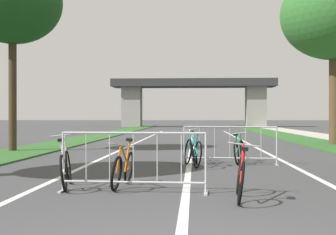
{
  "coord_description": "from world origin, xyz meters",
  "views": [
    {
      "loc": [
        0.14,
        -3.82,
        1.32
      ],
      "look_at": [
        -0.95,
        15.15,
        1.27
      ],
      "focal_mm": 48.92,
      "sensor_mm": 36.0,
      "label": 1
    }
  ],
  "objects_px": {
    "tree_right_maple_mid": "(335,15)",
    "bicycle_silver_1": "(193,150)",
    "bicycle_orange_2": "(123,168)",
    "bicycle_red_5": "(241,177)",
    "bicycle_green_4": "(239,151)",
    "bicycle_white_0": "(66,167)",
    "crowd_barrier_second": "(230,145)",
    "bicycle_teal_3": "(193,152)",
    "crowd_barrier_nearest": "(133,162)",
    "tree_left_pine_far": "(12,2)"
  },
  "relations": [
    {
      "from": "bicycle_silver_1",
      "to": "bicycle_teal_3",
      "type": "xyz_separation_m",
      "value": [
        -0.01,
        -0.96,
        0.02
      ]
    },
    {
      "from": "bicycle_teal_3",
      "to": "bicycle_green_4",
      "type": "xyz_separation_m",
      "value": [
        1.3,
        0.91,
        -0.03
      ]
    },
    {
      "from": "bicycle_teal_3",
      "to": "tree_right_maple_mid",
      "type": "bearing_deg",
      "value": 41.0
    },
    {
      "from": "tree_right_maple_mid",
      "to": "bicycle_orange_2",
      "type": "bearing_deg",
      "value": -120.99
    },
    {
      "from": "tree_left_pine_far",
      "to": "bicycle_silver_1",
      "type": "bearing_deg",
      "value": -28.46
    },
    {
      "from": "bicycle_teal_3",
      "to": "tree_left_pine_far",
      "type": "bearing_deg",
      "value": 131.42
    },
    {
      "from": "bicycle_white_0",
      "to": "crowd_barrier_nearest",
      "type": "bearing_deg",
      "value": -30.76
    },
    {
      "from": "bicycle_silver_1",
      "to": "bicycle_teal_3",
      "type": "distance_m",
      "value": 0.96
    },
    {
      "from": "bicycle_orange_2",
      "to": "bicycle_red_5",
      "type": "bearing_deg",
      "value": 155.56
    },
    {
      "from": "tree_left_pine_far",
      "to": "tree_right_maple_mid",
      "type": "height_order",
      "value": "tree_right_maple_mid"
    },
    {
      "from": "tree_right_maple_mid",
      "to": "bicycle_orange_2",
      "type": "distance_m",
      "value": 15.94
    },
    {
      "from": "bicycle_white_0",
      "to": "bicycle_orange_2",
      "type": "bearing_deg",
      "value": -5.28
    },
    {
      "from": "crowd_barrier_nearest",
      "to": "bicycle_white_0",
      "type": "relative_size",
      "value": 1.54
    },
    {
      "from": "bicycle_white_0",
      "to": "bicycle_red_5",
      "type": "height_order",
      "value": "bicycle_white_0"
    },
    {
      "from": "crowd_barrier_second",
      "to": "bicycle_white_0",
      "type": "distance_m",
      "value": 5.37
    },
    {
      "from": "bicycle_silver_1",
      "to": "bicycle_orange_2",
      "type": "distance_m",
      "value": 4.72
    },
    {
      "from": "tree_right_maple_mid",
      "to": "bicycle_teal_3",
      "type": "relative_size",
      "value": 4.69
    },
    {
      "from": "bicycle_teal_3",
      "to": "crowd_barrier_nearest",
      "type": "bearing_deg",
      "value": -117.77
    },
    {
      "from": "tree_left_pine_far",
      "to": "bicycle_teal_3",
      "type": "relative_size",
      "value": 4.16
    },
    {
      "from": "tree_right_maple_mid",
      "to": "bicycle_silver_1",
      "type": "xyz_separation_m",
      "value": [
        -6.41,
        -8.26,
        -5.56
      ]
    },
    {
      "from": "bicycle_white_0",
      "to": "bicycle_red_5",
      "type": "xyz_separation_m",
      "value": [
        3.1,
        -1.04,
        -0.01
      ]
    },
    {
      "from": "crowd_barrier_nearest",
      "to": "crowd_barrier_second",
      "type": "distance_m",
      "value": 5.09
    },
    {
      "from": "crowd_barrier_nearest",
      "to": "bicycle_red_5",
      "type": "relative_size",
      "value": 1.58
    },
    {
      "from": "crowd_barrier_second",
      "to": "bicycle_teal_3",
      "type": "bearing_deg",
      "value": -153.66
    },
    {
      "from": "bicycle_silver_1",
      "to": "bicycle_red_5",
      "type": "distance_m",
      "value": 5.75
    },
    {
      "from": "bicycle_orange_2",
      "to": "bicycle_teal_3",
      "type": "bearing_deg",
      "value": -104.53
    },
    {
      "from": "tree_left_pine_far",
      "to": "tree_right_maple_mid",
      "type": "relative_size",
      "value": 0.89
    },
    {
      "from": "bicycle_white_0",
      "to": "bicycle_teal_3",
      "type": "height_order",
      "value": "bicycle_white_0"
    },
    {
      "from": "crowd_barrier_nearest",
      "to": "crowd_barrier_second",
      "type": "height_order",
      "value": "same"
    },
    {
      "from": "bicycle_silver_1",
      "to": "bicycle_teal_3",
      "type": "height_order",
      "value": "bicycle_silver_1"
    },
    {
      "from": "bicycle_green_4",
      "to": "tree_right_maple_mid",
      "type": "bearing_deg",
      "value": 72.26
    },
    {
      "from": "tree_right_maple_mid",
      "to": "bicycle_green_4",
      "type": "distance_m",
      "value": 11.23
    },
    {
      "from": "tree_left_pine_far",
      "to": "crowd_barrier_nearest",
      "type": "height_order",
      "value": "tree_left_pine_far"
    },
    {
      "from": "bicycle_red_5",
      "to": "bicycle_teal_3",
      "type": "bearing_deg",
      "value": 103.51
    },
    {
      "from": "bicycle_orange_2",
      "to": "bicycle_red_5",
      "type": "distance_m",
      "value": 2.35
    },
    {
      "from": "tree_right_maple_mid",
      "to": "crowd_barrier_second",
      "type": "xyz_separation_m",
      "value": [
        -5.41,
        -8.71,
        -5.4
      ]
    },
    {
      "from": "tree_left_pine_far",
      "to": "bicycle_red_5",
      "type": "height_order",
      "value": "tree_left_pine_far"
    },
    {
      "from": "bicycle_green_4",
      "to": "bicycle_orange_2",
      "type": "bearing_deg",
      "value": -105.92
    },
    {
      "from": "bicycle_teal_3",
      "to": "bicycle_orange_2",
      "type": "bearing_deg",
      "value": -123.69
    },
    {
      "from": "crowd_barrier_nearest",
      "to": "bicycle_green_4",
      "type": "distance_m",
      "value": 5.58
    },
    {
      "from": "bicycle_teal_3",
      "to": "bicycle_silver_1",
      "type": "bearing_deg",
      "value": 75.31
    },
    {
      "from": "crowd_barrier_second",
      "to": "bicycle_white_0",
      "type": "relative_size",
      "value": 1.54
    },
    {
      "from": "crowd_barrier_nearest",
      "to": "bicycle_orange_2",
      "type": "height_order",
      "value": "crowd_barrier_nearest"
    },
    {
      "from": "tree_right_maple_mid",
      "to": "bicycle_silver_1",
      "type": "bearing_deg",
      "value": -127.81
    },
    {
      "from": "tree_left_pine_far",
      "to": "bicycle_teal_3",
      "type": "height_order",
      "value": "tree_left_pine_far"
    },
    {
      "from": "bicycle_white_0",
      "to": "bicycle_green_4",
      "type": "bearing_deg",
      "value": 40.49
    },
    {
      "from": "crowd_barrier_second",
      "to": "crowd_barrier_nearest",
      "type": "bearing_deg",
      "value": -113.4
    },
    {
      "from": "bicycle_white_0",
      "to": "bicycle_silver_1",
      "type": "height_order",
      "value": "bicycle_white_0"
    },
    {
      "from": "crowd_barrier_nearest",
      "to": "bicycle_green_4",
      "type": "bearing_deg",
      "value": 65.51
    },
    {
      "from": "bicycle_green_4",
      "to": "bicycle_white_0",
      "type": "bearing_deg",
      "value": -114.38
    }
  ]
}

